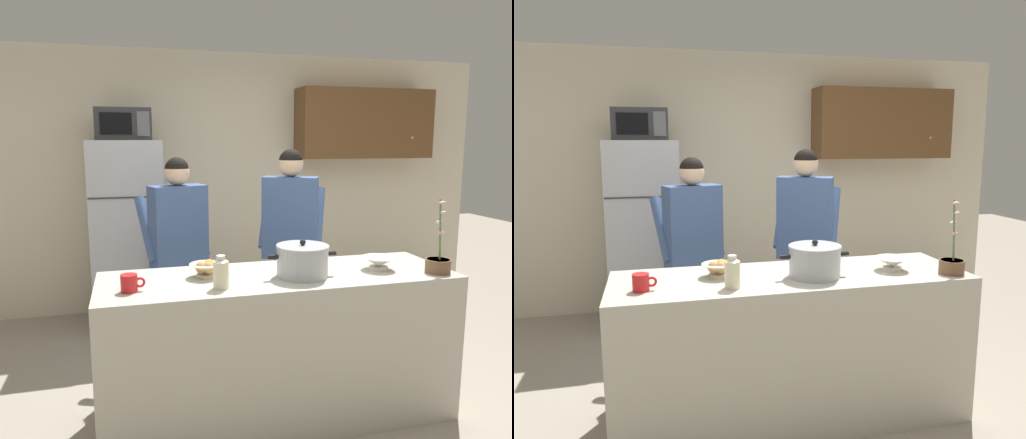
# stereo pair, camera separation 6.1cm
# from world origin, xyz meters

# --- Properties ---
(ground_plane) EXTENTS (14.00, 14.00, 0.00)m
(ground_plane) POSITION_xyz_m (0.00, 0.00, 0.00)
(ground_plane) COLOR #9E9384
(back_wall_unit) EXTENTS (6.00, 0.48, 2.60)m
(back_wall_unit) POSITION_xyz_m (0.26, 2.26, 1.40)
(back_wall_unit) COLOR beige
(back_wall_unit) RESTS_ON ground
(kitchen_island) EXTENTS (2.14, 0.68, 0.92)m
(kitchen_island) POSITION_xyz_m (0.00, 0.00, 0.46)
(kitchen_island) COLOR #BCB7A8
(kitchen_island) RESTS_ON ground
(refrigerator) EXTENTS (0.64, 0.68, 1.72)m
(refrigerator) POSITION_xyz_m (-0.88, 1.85, 0.86)
(refrigerator) COLOR #B7BABF
(refrigerator) RESTS_ON ground
(microwave) EXTENTS (0.48, 0.37, 0.28)m
(microwave) POSITION_xyz_m (-0.88, 1.83, 1.86)
(microwave) COLOR #2D2D30
(microwave) RESTS_ON refrigerator
(person_near_pot) EXTENTS (0.57, 0.51, 1.60)m
(person_near_pot) POSITION_xyz_m (-0.52, 0.88, 0.99)
(person_near_pot) COLOR #33384C
(person_near_pot) RESTS_ON ground
(person_by_sink) EXTENTS (0.62, 0.57, 1.66)m
(person_by_sink) POSITION_xyz_m (0.36, 0.85, 1.04)
(person_by_sink) COLOR #726656
(person_by_sink) RESTS_ON ground
(cooking_pot) EXTENTS (0.43, 0.31, 0.22)m
(cooking_pot) POSITION_xyz_m (0.12, -0.07, 1.02)
(cooking_pot) COLOR #ADAFB5
(cooking_pot) RESTS_ON kitchen_island
(coffee_mug) EXTENTS (0.13, 0.09, 0.10)m
(coffee_mug) POSITION_xyz_m (-0.88, -0.11, 0.97)
(coffee_mug) COLOR red
(coffee_mug) RESTS_ON kitchen_island
(bread_bowl) EXTENTS (0.20, 0.20, 0.10)m
(bread_bowl) POSITION_xyz_m (-0.44, 0.06, 0.97)
(bread_bowl) COLOR beige
(bread_bowl) RESTS_ON kitchen_island
(empty_bowl) EXTENTS (0.21, 0.21, 0.08)m
(empty_bowl) POSITION_xyz_m (0.64, -0.05, 0.97)
(empty_bowl) COLOR white
(empty_bowl) RESTS_ON kitchen_island
(bottle_near_edge) EXTENTS (0.09, 0.09, 0.18)m
(bottle_near_edge) POSITION_xyz_m (-0.39, -0.18, 1.01)
(bottle_near_edge) COLOR beige
(bottle_near_edge) RESTS_ON kitchen_island
(potted_orchid) EXTENTS (0.15, 0.15, 0.45)m
(potted_orchid) POSITION_xyz_m (0.95, -0.21, 0.98)
(potted_orchid) COLOR brown
(potted_orchid) RESTS_ON kitchen_island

